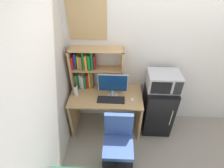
# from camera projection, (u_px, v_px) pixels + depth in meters

# --- Properties ---
(wall_back) EXTENTS (6.40, 0.04, 2.60)m
(wall_back) POSITION_uv_depth(u_px,v_px,m) (192.00, 59.00, 2.72)
(wall_back) COLOR silver
(wall_back) RESTS_ON ground_plane
(wall_left) EXTENTS (0.04, 4.40, 2.60)m
(wall_left) POSITION_uv_depth(u_px,v_px,m) (18.00, 143.00, 1.49)
(wall_left) COLOR silver
(wall_left) RESTS_ON ground_plane
(desk) EXTENTS (1.18, 0.63, 0.78)m
(desk) POSITION_uv_depth(u_px,v_px,m) (106.00, 106.00, 2.96)
(desk) COLOR tan
(desk) RESTS_ON ground_plane
(hutch_bookshelf) EXTENTS (0.85, 0.23, 0.72)m
(hutch_bookshelf) POSITION_uv_depth(u_px,v_px,m) (89.00, 68.00, 2.77)
(hutch_bookshelf) COLOR tan
(hutch_bookshelf) RESTS_ON desk
(monitor) EXTENTS (0.46, 0.17, 0.41)m
(monitor) POSITION_uv_depth(u_px,v_px,m) (113.00, 84.00, 2.65)
(monitor) COLOR #B7B7BC
(monitor) RESTS_ON desk
(keyboard) EXTENTS (0.43, 0.16, 0.02)m
(keyboard) POSITION_uv_depth(u_px,v_px,m) (111.00, 100.00, 2.70)
(keyboard) COLOR black
(keyboard) RESTS_ON desk
(computer_mouse) EXTENTS (0.05, 0.09, 0.03)m
(computer_mouse) POSITION_uv_depth(u_px,v_px,m) (133.00, 100.00, 2.69)
(computer_mouse) COLOR silver
(computer_mouse) RESTS_ON desk
(water_bottle) EXTENTS (0.07, 0.07, 0.19)m
(water_bottle) POSITION_uv_depth(u_px,v_px,m) (76.00, 91.00, 2.76)
(water_bottle) COLOR silver
(water_bottle) RESTS_ON desk
(mini_fridge) EXTENTS (0.48, 0.51, 0.92)m
(mini_fridge) POSITION_uv_depth(u_px,v_px,m) (157.00, 109.00, 3.00)
(mini_fridge) COLOR black
(mini_fridge) RESTS_ON ground_plane
(microwave) EXTENTS (0.49, 0.37, 0.27)m
(microwave) POSITION_uv_depth(u_px,v_px,m) (164.00, 81.00, 2.65)
(microwave) COLOR #ADADB2
(microwave) RESTS_ON mini_fridge
(desk_chair) EXTENTS (0.48, 0.48, 0.91)m
(desk_chair) POSITION_uv_depth(u_px,v_px,m) (118.00, 146.00, 2.47)
(desk_chair) COLOR black
(desk_chair) RESTS_ON ground_plane
(wall_corkboard) EXTENTS (0.56, 0.02, 0.55)m
(wall_corkboard) POSITION_uv_depth(u_px,v_px,m) (87.00, 20.00, 2.40)
(wall_corkboard) COLOR tan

